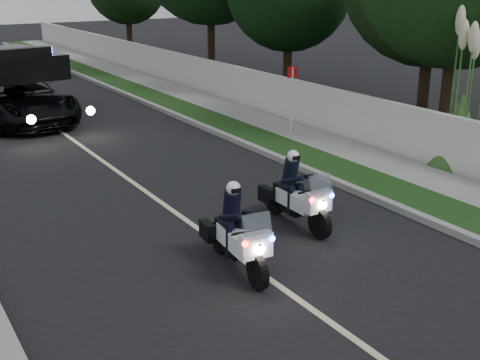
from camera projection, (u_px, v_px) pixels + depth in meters
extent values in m
plane|color=black|center=(256.00, 270.00, 10.35)|extent=(120.00, 120.00, 0.00)
cube|color=gray|center=(194.00, 123.00, 20.41)|extent=(0.20, 60.00, 0.15)
cube|color=#193814|center=(212.00, 120.00, 20.77)|extent=(1.20, 60.00, 0.16)
cube|color=gray|center=(244.00, 116.00, 21.42)|extent=(1.40, 60.00, 0.16)
cube|color=beige|center=(267.00, 94.00, 21.71)|extent=(0.22, 60.00, 1.50)
cube|color=#BFB78C|center=(75.00, 141.00, 18.37)|extent=(0.12, 50.00, 0.01)
imported|color=black|center=(21.00, 122.00, 20.84)|extent=(3.39, 6.05, 2.80)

